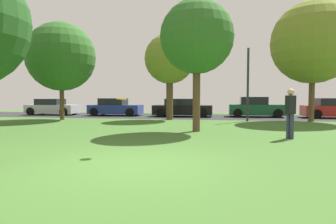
# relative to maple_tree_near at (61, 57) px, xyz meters

# --- Properties ---
(ground_plane) EXTENTS (44.00, 44.00, 0.00)m
(ground_plane) POSITION_rel_maple_tree_near_xyz_m (8.38, -11.28, -4.13)
(ground_plane) COLOR #3D6628
(road_strip) EXTENTS (44.00, 6.40, 0.01)m
(road_strip) POSITION_rel_maple_tree_near_xyz_m (8.38, 4.72, -4.12)
(road_strip) COLOR #28282B
(road_strip) RESTS_ON ground_plane
(maple_tree_near) EXTENTS (4.46, 4.46, 6.36)m
(maple_tree_near) POSITION_rel_maple_tree_near_xyz_m (0.00, 0.00, 0.00)
(maple_tree_near) COLOR brown
(maple_tree_near) RESTS_ON ground_plane
(oak_tree_left) EXTENTS (5.00, 5.00, 7.33)m
(oak_tree_left) POSITION_rel_maple_tree_near_xyz_m (15.80, 1.53, 0.69)
(oak_tree_left) COLOR brown
(oak_tree_left) RESTS_ON ground_plane
(birch_tree_lone) EXTENTS (3.30, 3.30, 5.68)m
(birch_tree_lone) POSITION_rel_maple_tree_near_xyz_m (6.98, 1.34, -0.14)
(birch_tree_lone) COLOR brown
(birch_tree_lone) RESTS_ON ground_plane
(maple_tree_far) EXTENTS (3.21, 3.21, 5.72)m
(maple_tree_far) POSITION_rel_maple_tree_near_xyz_m (9.25, -4.79, -0.03)
(maple_tree_far) COLOR brown
(maple_tree_far) RESTS_ON ground_plane
(person_thrower) EXTENTS (0.39, 0.37, 1.81)m
(person_thrower) POSITION_rel_maple_tree_near_xyz_m (12.78, -6.44, -3.11)
(person_thrower) COLOR #2D334C
(person_thrower) RESTS_ON ground_plane
(frisbee_disc) EXTENTS (0.34, 0.34, 0.04)m
(frisbee_disc) POSITION_rel_maple_tree_near_xyz_m (7.69, -10.12, -2.66)
(frisbee_disc) COLOR orange
(parked_car_silver) EXTENTS (4.22, 1.93, 1.34)m
(parked_car_silver) POSITION_rel_maple_tree_near_xyz_m (-3.59, 4.57, -3.51)
(parked_car_silver) COLOR #B7B7BC
(parked_car_silver) RESTS_ON ground_plane
(parked_car_blue) EXTENTS (4.19, 2.02, 1.39)m
(parked_car_blue) POSITION_rel_maple_tree_near_xyz_m (1.91, 4.71, -3.49)
(parked_car_blue) COLOR #233893
(parked_car_blue) RESTS_ON ground_plane
(parked_car_black) EXTENTS (4.48, 2.06, 1.36)m
(parked_car_black) POSITION_rel_maple_tree_near_xyz_m (7.41, 4.49, -3.49)
(parked_car_black) COLOR black
(parked_car_black) RESTS_ON ground_plane
(parked_car_green) EXTENTS (4.02, 1.98, 1.50)m
(parked_car_green) POSITION_rel_maple_tree_near_xyz_m (12.92, 5.12, -3.44)
(parked_car_green) COLOR #195633
(parked_car_green) RESTS_ON ground_plane
(parked_car_red) EXTENTS (4.55, 2.04, 1.41)m
(parked_car_red) POSITION_rel_maple_tree_near_xyz_m (18.42, 4.88, -3.48)
(parked_car_red) COLOR #B21E1E
(parked_car_red) RESTS_ON ground_plane
(street_lamp_post) EXTENTS (0.14, 0.14, 4.50)m
(street_lamp_post) POSITION_rel_maple_tree_near_xyz_m (11.95, 0.92, -1.88)
(street_lamp_post) COLOR #2D2D33
(street_lamp_post) RESTS_ON ground_plane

